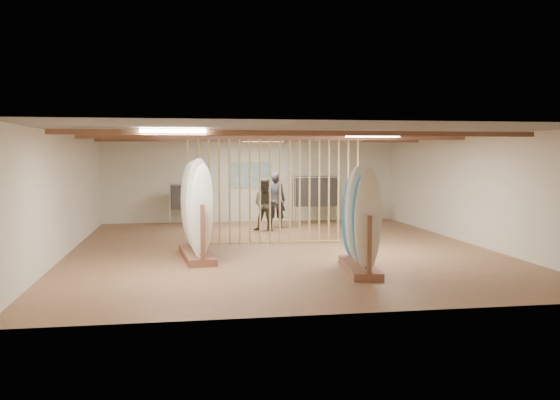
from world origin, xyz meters
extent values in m
plane|color=#99694A|center=(0.00, 0.00, 0.00)|extent=(12.00, 12.00, 0.00)
plane|color=gray|center=(0.00, 0.00, 2.80)|extent=(12.00, 12.00, 0.00)
plane|color=white|center=(0.00, 6.00, 1.40)|extent=(12.00, 0.00, 12.00)
plane|color=white|center=(0.00, -6.00, 1.40)|extent=(12.00, 0.00, 12.00)
plane|color=white|center=(-5.00, 0.00, 1.40)|extent=(0.00, 12.00, 12.00)
plane|color=white|center=(5.00, 0.00, 1.40)|extent=(0.00, 12.00, 12.00)
cube|color=brown|center=(0.00, 0.00, 2.72)|extent=(9.50, 6.12, 0.10)
cube|color=white|center=(0.00, 0.00, 2.74)|extent=(1.20, 0.35, 0.06)
cylinder|color=tan|center=(-2.20, 0.80, 1.40)|extent=(0.05, 0.05, 2.78)
cylinder|color=tan|center=(-1.94, 0.80, 1.40)|extent=(0.05, 0.05, 2.78)
cylinder|color=tan|center=(-1.68, 0.80, 1.40)|extent=(0.05, 0.05, 2.78)
cylinder|color=tan|center=(-1.42, 0.80, 1.40)|extent=(0.05, 0.05, 2.78)
cylinder|color=tan|center=(-1.16, 0.80, 1.40)|extent=(0.05, 0.05, 2.78)
cylinder|color=tan|center=(-0.91, 0.80, 1.40)|extent=(0.05, 0.05, 2.78)
cylinder|color=tan|center=(-0.65, 0.80, 1.40)|extent=(0.05, 0.05, 2.78)
cylinder|color=tan|center=(-0.39, 0.80, 1.40)|extent=(0.05, 0.05, 2.78)
cylinder|color=tan|center=(-0.13, 0.80, 1.40)|extent=(0.05, 0.05, 2.78)
cylinder|color=tan|center=(0.13, 0.80, 1.40)|extent=(0.05, 0.05, 2.78)
cylinder|color=tan|center=(0.39, 0.80, 1.40)|extent=(0.05, 0.05, 2.78)
cylinder|color=tan|center=(0.65, 0.80, 1.40)|extent=(0.05, 0.05, 2.78)
cylinder|color=tan|center=(0.91, 0.80, 1.40)|extent=(0.05, 0.05, 2.78)
cylinder|color=tan|center=(1.16, 0.80, 1.40)|extent=(0.05, 0.05, 2.78)
cylinder|color=tan|center=(1.42, 0.80, 1.40)|extent=(0.05, 0.05, 2.78)
cylinder|color=tan|center=(1.68, 0.80, 1.40)|extent=(0.05, 0.05, 2.78)
cylinder|color=tan|center=(1.94, 0.80, 1.40)|extent=(0.05, 0.05, 2.78)
cylinder|color=tan|center=(2.20, 0.80, 1.40)|extent=(0.05, 0.05, 2.78)
cube|color=teal|center=(0.00, 5.98, 1.60)|extent=(1.40, 0.03, 0.90)
cube|color=brown|center=(-2.05, -1.01, 0.08)|extent=(0.80, 2.31, 0.16)
cylinder|color=black|center=(-2.05, -1.01, 1.08)|extent=(0.22, 2.20, 0.01)
ellipsoid|color=white|center=(-1.96, -1.94, 1.16)|extent=(0.52, 0.11, 1.99)
ellipsoid|color=white|center=(-2.01, -1.48, 1.16)|extent=(0.52, 0.11, 1.99)
ellipsoid|color=silver|center=(-2.05, -1.01, 1.16)|extent=(0.52, 0.11, 1.99)
ellipsoid|color=white|center=(-2.09, -0.55, 1.16)|extent=(0.52, 0.11, 1.99)
ellipsoid|color=white|center=(-2.14, -0.09, 1.16)|extent=(0.52, 0.11, 1.99)
cube|color=brown|center=(1.11, -2.98, 0.08)|extent=(0.82, 2.18, 0.15)
cylinder|color=black|center=(1.11, -2.98, 1.01)|extent=(0.28, 2.06, 0.01)
ellipsoid|color=silver|center=(1.00, -3.83, 1.09)|extent=(0.49, 0.12, 1.87)
ellipsoid|color=#2D8CD1|center=(1.05, -3.41, 1.09)|extent=(0.49, 0.12, 1.87)
ellipsoid|color=white|center=(1.11, -2.98, 1.09)|extent=(0.49, 0.12, 1.87)
ellipsoid|color=white|center=(1.16, -2.55, 1.09)|extent=(0.49, 0.12, 1.87)
ellipsoid|color=#2D8CD1|center=(1.22, -2.12, 1.09)|extent=(0.49, 0.12, 1.87)
cylinder|color=silver|center=(-2.11, 5.40, 1.34)|extent=(1.29, 0.13, 0.03)
cube|color=black|center=(-2.11, 5.40, 0.90)|extent=(1.22, 0.42, 0.79)
cylinder|color=silver|center=(-2.11, 5.40, 0.69)|extent=(0.03, 0.03, 1.39)
cylinder|color=silver|center=(2.03, 4.86, 1.58)|extent=(1.53, 0.09, 0.03)
cube|color=black|center=(2.03, 4.86, 1.06)|extent=(1.43, 0.44, 0.93)
cylinder|color=silver|center=(2.03, 4.86, 0.82)|extent=(0.03, 0.03, 1.64)
imported|color=#29272F|center=(0.51, 4.00, 1.00)|extent=(0.78, 0.58, 1.99)
imported|color=#3D382F|center=(0.13, 3.37, 0.90)|extent=(1.03, 0.91, 1.81)
camera|label=1|loc=(-2.35, -14.18, 2.32)|focal=38.00mm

